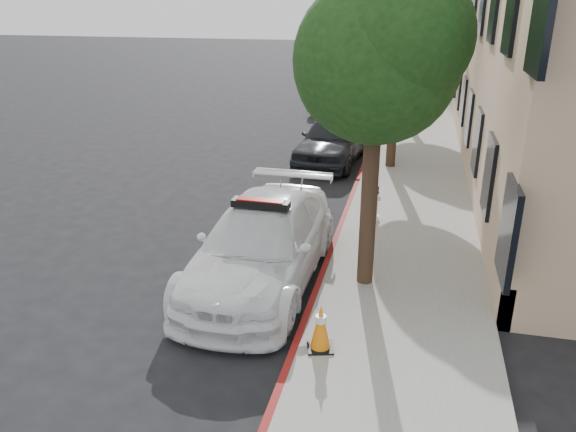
% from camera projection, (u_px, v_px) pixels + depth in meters
% --- Properties ---
extents(ground, '(120.00, 120.00, 0.00)m').
position_uv_depth(ground, '(250.00, 234.00, 13.24)').
color(ground, black).
rests_on(ground, ground).
extents(sidewalk, '(3.20, 50.00, 0.15)m').
position_uv_depth(sidewalk, '(415.00, 140.00, 21.52)').
color(sidewalk, gray).
rests_on(sidewalk, ground).
extents(curb_strip, '(0.12, 50.00, 0.15)m').
position_uv_depth(curb_strip, '(374.00, 138.00, 21.84)').
color(curb_strip, maroon).
rests_on(curb_strip, ground).
extents(building, '(8.00, 36.00, 10.00)m').
position_uv_depth(building, '(566.00, 1.00, 23.06)').
color(building, tan).
rests_on(building, ground).
extents(tree_near, '(2.92, 2.82, 5.62)m').
position_uv_depth(tree_near, '(379.00, 59.00, 9.23)').
color(tree_near, black).
rests_on(tree_near, sidewalk).
extents(tree_mid, '(2.77, 2.64, 5.43)m').
position_uv_depth(tree_mid, '(400.00, 35.00, 16.52)').
color(tree_mid, black).
rests_on(tree_mid, sidewalk).
extents(tree_far, '(3.10, 3.00, 5.81)m').
position_uv_depth(tree_far, '(409.00, 17.00, 23.68)').
color(tree_far, black).
rests_on(tree_far, sidewalk).
extents(police_car, '(2.29, 5.39, 1.70)m').
position_uv_depth(police_car, '(262.00, 244.00, 10.81)').
color(police_car, white).
rests_on(police_car, ground).
extents(parked_car_mid, '(2.33, 4.79, 1.57)m').
position_uv_depth(parked_car_mid, '(333.00, 139.00, 18.70)').
color(parked_car_mid, black).
rests_on(parked_car_mid, ground).
extents(parked_car_far, '(2.00, 4.60, 1.47)m').
position_uv_depth(parked_car_far, '(336.00, 94.00, 27.37)').
color(parked_car_far, '#141F34').
rests_on(parked_car_far, ground).
extents(fire_hydrant, '(0.38, 0.35, 0.91)m').
position_uv_depth(fire_hydrant, '(373.00, 203.00, 13.52)').
color(fire_hydrant, white).
rests_on(fire_hydrant, sidewalk).
extents(traffic_cone, '(0.49, 0.49, 0.77)m').
position_uv_depth(traffic_cone, '(321.00, 327.00, 8.57)').
color(traffic_cone, black).
rests_on(traffic_cone, sidewalk).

